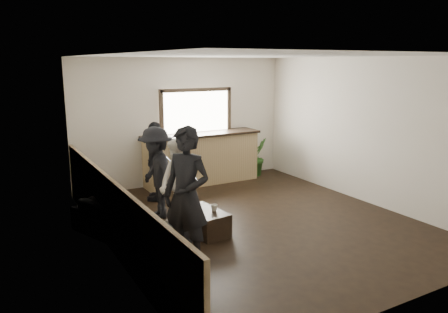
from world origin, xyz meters
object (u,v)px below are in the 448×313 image
person_b (179,186)px  person_d (156,161)px  sofa (128,220)px  bar_counter (202,155)px  potted_plant (257,157)px  coffee_table (205,222)px  person_a (187,196)px  cup_a (191,206)px  cup_b (214,208)px  person_c (156,173)px

person_b → person_d: bearing=157.9°
sofa → person_d: person_d is taller
bar_counter → potted_plant: size_ratio=2.92×
coffee_table → person_a: person_a is taller
cup_a → cup_b: bearing=-44.9°
sofa → bar_counter: bearing=-68.1°
coffee_table → potted_plant: potted_plant is taller
coffee_table → cup_b: (0.12, -0.09, 0.24)m
coffee_table → cup_b: cup_b is taller
person_a → person_b: 1.21m
sofa → coffee_table: bearing=-131.0°
person_a → person_c: 1.89m
sofa → person_c: (0.73, 0.65, 0.52)m
potted_plant → person_a: size_ratio=0.49×
cup_b → person_b: (-0.42, 0.41, 0.33)m
person_c → sofa: bearing=-43.9°
sofa → person_b: person_b is taller
person_a → person_b: size_ratio=1.25×
cup_b → person_b: size_ratio=0.07×
bar_counter → person_c: bearing=-136.0°
sofa → cup_a: sofa is taller
cup_a → cup_b: 0.39m
person_b → person_a: bearing=-31.7°
coffee_table → cup_b: size_ratio=7.71×
bar_counter → coffee_table: (-1.30, -2.69, -0.45)m
person_d → person_c: bearing=12.2°
coffee_table → person_c: size_ratio=0.52×
coffee_table → cup_a: bearing=129.6°
cup_b → person_a: size_ratio=0.06×
coffee_table → potted_plant: (2.77, 2.65, 0.27)m
person_d → potted_plant: bearing=134.9°
potted_plant → cup_b: bearing=-134.1°
person_a → person_b: person_a is taller
person_a → person_c: (0.28, 1.87, -0.13)m
coffee_table → cup_a: 0.34m
cup_b → cup_a: bearing=135.1°
cup_b → coffee_table: bearing=143.7°
person_c → coffee_table: bearing=25.4°
bar_counter → cup_b: size_ratio=24.55×
bar_counter → person_b: bearing=-123.9°
person_a → person_d: 2.94m
cup_a → person_b: 0.38m
cup_a → person_c: (-0.25, 0.87, 0.38)m
person_b → person_d: person_d is taller
bar_counter → cup_b: 3.03m
cup_a → person_d: bearing=86.3°
person_d → cup_a: bearing=29.1°
cup_b → person_d: (-0.15, 2.14, 0.36)m
potted_plant → person_b: (-3.07, -2.33, 0.29)m
person_b → person_d: size_ratio=0.96×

